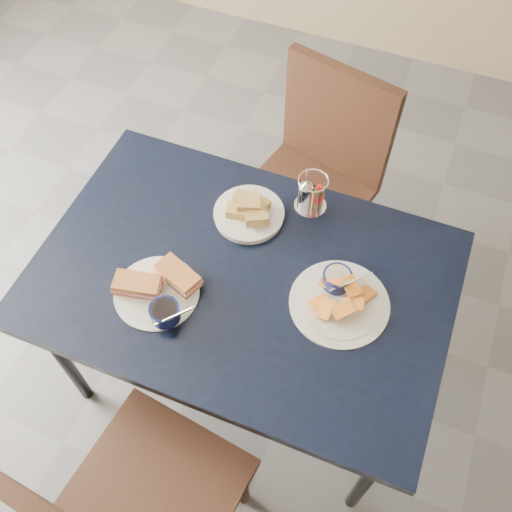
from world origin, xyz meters
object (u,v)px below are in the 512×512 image
at_px(dining_table, 243,285).
at_px(chair_far, 314,166).
at_px(plantain_plate, 339,295).
at_px(sandwich_plate, 159,290).
at_px(bread_basket, 249,212).
at_px(condiment_caddy, 310,195).

xyz_separation_m(dining_table, chair_far, (0.02, 0.69, -0.13)).
bearing_deg(chair_far, plantain_plate, -67.00).
height_order(sandwich_plate, bread_basket, sandwich_plate).
height_order(chair_far, sandwich_plate, chair_far).
distance_m(sandwich_plate, condiment_caddy, 0.59).
relative_size(plantain_plate, bread_basket, 1.32).
distance_m(chair_far, condiment_caddy, 0.44).
bearing_deg(condiment_caddy, chair_far, 102.93).
height_order(chair_far, plantain_plate, chair_far).
relative_size(chair_far, condiment_caddy, 7.14).
distance_m(bread_basket, condiment_caddy, 0.21).
height_order(dining_table, plantain_plate, plantain_plate).
distance_m(sandwich_plate, plantain_plate, 0.55).
bearing_deg(dining_table, chair_far, 87.94).
bearing_deg(plantain_plate, condiment_caddy, 122.77).
xyz_separation_m(sandwich_plate, condiment_caddy, (0.31, 0.50, 0.03)).
relative_size(sandwich_plate, plantain_plate, 0.98).
relative_size(dining_table, plantain_plate, 4.26).
xyz_separation_m(plantain_plate, bread_basket, (-0.37, 0.19, 0.01)).
height_order(dining_table, bread_basket, bread_basket).
bearing_deg(dining_table, bread_basket, 106.73).
xyz_separation_m(dining_table, sandwich_plate, (-0.21, -0.16, 0.09)).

